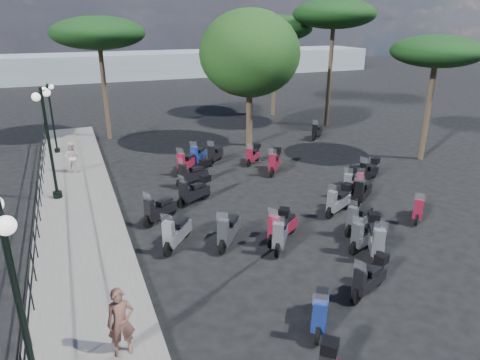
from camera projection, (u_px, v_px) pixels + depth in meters
name	position (u px, v px, depth m)	size (l,w,h in m)	color
ground	(276.00, 228.00, 15.28)	(120.00, 120.00, 0.00)	black
sidewalk	(80.00, 222.00, 15.57)	(3.00, 30.00, 0.15)	#64625F
railing	(37.00, 209.00, 14.65)	(0.04, 26.04, 1.10)	black
lamp_post_0	(18.00, 299.00, 7.19)	(0.56, 1.23, 4.29)	black
lamp_post_1	(48.00, 137.00, 16.64)	(0.64, 1.27, 4.48)	black
lamp_post_2	(52.00, 114.00, 22.76)	(0.61, 1.02, 3.73)	black
woman	(121.00, 322.00, 9.11)	(0.59, 0.39, 1.62)	brown
pedestrian_far	(72.00, 157.00, 20.26)	(0.71, 0.55, 1.46)	beige
scooter_1	(320.00, 311.00, 10.22)	(1.11, 1.42, 1.35)	black
scooter_2	(176.00, 233.00, 13.86)	(1.27, 1.49, 1.47)	black
scooter_3	(159.00, 210.00, 15.61)	(1.48, 1.10, 1.38)	black
scooter_4	(194.00, 191.00, 17.18)	(1.62, 0.97, 1.39)	black
scooter_5	(186.00, 163.00, 20.66)	(1.28, 1.38, 1.42)	black
scooter_7	(369.00, 278.00, 11.48)	(1.53, 0.83, 1.29)	black
scooter_8	(282.00, 228.00, 14.25)	(1.58, 1.07, 1.42)	black
scooter_9	(228.00, 231.00, 14.00)	(1.24, 1.50, 1.46)	black
scooter_10	(193.00, 174.00, 19.14)	(1.70, 0.85, 1.40)	black
scooter_11	(215.00, 154.00, 22.05)	(1.18, 1.33, 1.34)	black
scooter_13	(375.00, 238.00, 13.43)	(1.14, 1.67, 1.48)	black
scooter_14	(281.00, 232.00, 13.86)	(1.21, 1.56, 1.44)	black
scooter_15	(360.00, 219.00, 14.86)	(1.67, 0.87, 1.40)	black
scooter_16	(275.00, 162.00, 20.65)	(1.21, 1.50, 1.40)	black
scooter_17	(198.00, 156.00, 21.70)	(1.19, 1.49, 1.43)	black
scooter_19	(366.00, 236.00, 13.75)	(1.66, 0.77, 1.36)	black
scooter_20	(339.00, 201.00, 16.30)	(1.59, 0.99, 1.37)	black
scooter_21	(362.00, 192.00, 17.15)	(1.52, 1.21, 1.45)	black
scooter_22	(358.00, 180.00, 18.59)	(0.91, 1.36, 1.20)	black
scooter_23	(253.00, 155.00, 21.99)	(1.17, 1.13, 1.18)	black
scooter_26	(419.00, 209.00, 15.79)	(1.24, 1.13, 1.26)	black
scooter_27	(369.00, 171.00, 19.51)	(1.54, 0.91, 1.32)	black
scooter_28	(350.00, 182.00, 18.18)	(1.32, 1.31, 1.35)	black
scooter_29	(317.00, 132.00, 26.57)	(1.26, 1.16, 1.29)	black
broadleaf_tree	(250.00, 54.00, 23.49)	(5.59, 5.59, 7.62)	#38281E
pine_0	(275.00, 29.00, 31.14)	(5.45, 5.45, 7.34)	#38281E
pine_1	(334.00, 14.00, 27.45)	(5.37, 5.37, 8.27)	#38281E
pine_2	(98.00, 33.00, 24.53)	(5.38, 5.38, 7.21)	#38281E
pine_3	(437.00, 52.00, 20.93)	(4.48, 4.48, 6.32)	#38281E
distant_hills	(116.00, 66.00, 53.76)	(70.00, 8.00, 3.00)	gray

